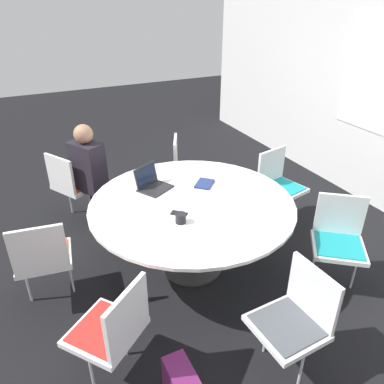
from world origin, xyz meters
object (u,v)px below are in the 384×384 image
at_px(chair_2, 113,327).
at_px(chair_0, 72,182).
at_px(chair_3, 295,316).
at_px(chair_4, 339,236).
at_px(chair_5, 279,181).
at_px(spiral_notebook, 204,184).
at_px(chair_1, 42,255).
at_px(person_0, 89,169).
at_px(cell_phone, 179,214).
at_px(chair_6, 186,165).
at_px(laptop, 151,183).
at_px(coffee_cup, 181,218).

bearing_deg(chair_2, chair_0, 48.28).
height_order(chair_3, chair_4, same).
bearing_deg(chair_4, chair_5, -61.89).
bearing_deg(spiral_notebook, chair_1, -84.90).
relative_size(chair_0, chair_1, 1.00).
distance_m(person_0, cell_phone, 1.42).
height_order(chair_3, chair_6, same).
height_order(chair_0, chair_2, same).
xyz_separation_m(person_0, laptop, (0.79, 0.43, 0.09)).
bearing_deg(laptop, chair_6, 17.91).
relative_size(chair_4, laptop, 2.27).
relative_size(chair_0, chair_4, 1.00).
bearing_deg(cell_phone, chair_5, 108.81).
relative_size(chair_5, person_0, 0.71).
bearing_deg(chair_0, person_0, 18.98).
height_order(spiral_notebook, coffee_cup, coffee_cup).
relative_size(chair_2, cell_phone, 5.70).
bearing_deg(chair_3, spiral_notebook, -7.38).
distance_m(chair_2, chair_4, 2.06).
bearing_deg(chair_1, cell_phone, -4.78).
distance_m(chair_5, spiral_notebook, 1.04).
bearing_deg(chair_6, laptop, -17.00).
height_order(chair_5, spiral_notebook, chair_5).
height_order(chair_5, chair_6, same).
xyz_separation_m(person_0, spiral_notebook, (0.95, 0.92, 0.05)).
bearing_deg(laptop, chair_0, 93.40).
xyz_separation_m(chair_5, person_0, (-0.84, -1.92, 0.20)).
xyz_separation_m(chair_4, chair_5, (-1.10, 0.18, 0.00)).
xyz_separation_m(chair_4, chair_6, (-1.95, -0.58, 0.00)).
height_order(chair_1, chair_3, same).
bearing_deg(chair_5, chair_1, -7.31).
distance_m(chair_5, laptop, 1.52).
distance_m(coffee_cup, cell_phone, 0.14).
relative_size(laptop, spiral_notebook, 1.47).
relative_size(laptop, cell_phone, 2.51).
distance_m(chair_6, person_0, 1.18).
bearing_deg(laptop, spiral_notebook, -47.76).
distance_m(person_0, spiral_notebook, 1.32).
xyz_separation_m(chair_6, spiral_notebook, (0.96, -0.25, 0.24)).
height_order(person_0, cell_phone, person_0).
distance_m(chair_4, chair_6, 2.03).
relative_size(chair_6, laptop, 2.27).
height_order(chair_0, person_0, person_0).
relative_size(coffee_cup, cell_phone, 0.59).
bearing_deg(coffee_cup, chair_3, 19.38).
bearing_deg(chair_6, chair_0, -71.03).
bearing_deg(chair_3, chair_4, -62.31).
height_order(chair_1, laptop, laptop).
height_order(chair_4, coffee_cup, chair_4).
xyz_separation_m(chair_1, chair_5, (-0.25, 2.56, 0.00)).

